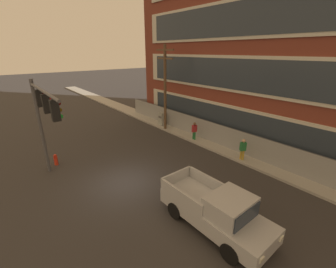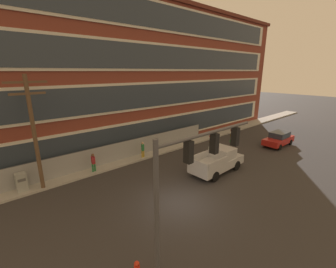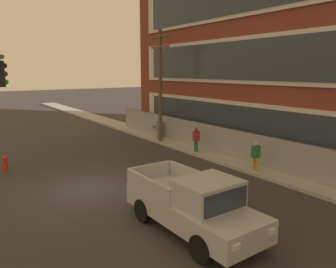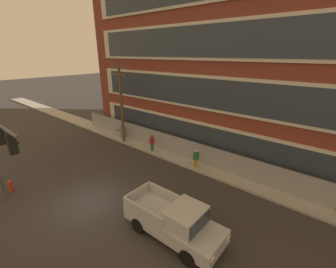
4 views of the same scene
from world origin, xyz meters
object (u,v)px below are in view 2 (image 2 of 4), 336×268
Objects in this scene: utility_pole_near_corner at (34,129)px; pedestrian_near_cabinet at (93,162)px; sedan_red at (279,139)px; traffic_signal_mast at (193,167)px; pickup_truck_silver at (218,161)px; electrical_cabinet at (22,183)px; pedestrian_by_fence at (143,149)px.

utility_pole_near_corner is 4.68× the size of pedestrian_near_cabinet.
pedestrian_near_cabinet is (3.82, 0.18, -3.42)m from utility_pole_near_corner.
utility_pole_near_corner is at bearing 163.32° from sedan_red.
pedestrian_near_cabinet reaches higher than sedan_red.
pickup_truck_silver is at bearing 29.24° from traffic_signal_mast.
utility_pole_near_corner is at bearing 108.28° from traffic_signal_mast.
electrical_cabinet is at bearing 152.33° from pickup_truck_silver.
traffic_signal_mast is 0.75× the size of utility_pole_near_corner.
utility_pole_near_corner reaches higher than traffic_signal_mast.
traffic_signal_mast is 3.52× the size of pedestrian_near_cabinet.
pickup_truck_silver is 7.06m from pedestrian_by_fence.
electrical_cabinet is (-1.14, 0.45, -3.66)m from utility_pole_near_corner.
pedestrian_by_fence reaches higher than sedan_red.
pedestrian_by_fence is (5.07, 10.91, -3.33)m from traffic_signal_mast.
sedan_red is at bearing -20.36° from pedestrian_near_cabinet.
electrical_cabinet is (-4.71, 11.27, -3.58)m from traffic_signal_mast.
pickup_truck_silver is 14.48m from electrical_cabinet.
traffic_signal_mast reaches higher than pedestrian_near_cabinet.
pedestrian_by_fence is (8.64, 0.10, -3.42)m from utility_pole_near_corner.
pedestrian_by_fence is at bearing -2.06° from electrical_cabinet.
sedan_red reaches higher than electrical_cabinet.
pickup_truck_silver is 10.17m from pedestrian_near_cabinet.
electrical_cabinet is at bearing 176.79° from pedestrian_near_cabinet.
sedan_red is at bearing -16.93° from electrical_cabinet.
pedestrian_near_cabinet reaches higher than electrical_cabinet.
traffic_signal_mast is 12.72m from electrical_cabinet.
traffic_signal_mast is 9.89m from pickup_truck_silver.
pedestrian_by_fence is at bearing -0.89° from pedestrian_near_cabinet.
pickup_truck_silver is at bearing -64.45° from pedestrian_by_fence.
traffic_signal_mast reaches higher than pedestrian_by_fence.
pickup_truck_silver is 10.61m from sedan_red.
electrical_cabinet is 9.79m from pedestrian_by_fence.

